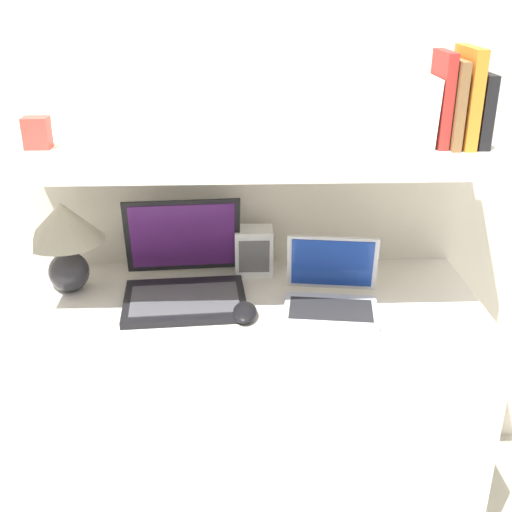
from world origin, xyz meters
name	(u,v)px	position (x,y,z in m)	size (l,w,h in m)	color
wall_back	(244,129)	(0.00, 0.64, 1.20)	(6.00, 0.05, 2.40)	silver
desk	(248,411)	(0.00, 0.29, 0.39)	(1.34, 0.57, 0.77)	silver
back_riser	(246,307)	(0.00, 0.59, 0.59)	(1.34, 0.04, 1.19)	silver
shelf	(246,151)	(0.00, 0.35, 1.20)	(1.34, 0.51, 0.03)	silver
table_lamp	(64,233)	(-0.53, 0.38, 0.96)	(0.23, 0.23, 0.28)	#2D2D33
laptop_large	(184,279)	(-0.18, 0.33, 0.83)	(0.37, 0.36, 0.27)	black
laptop_small	(331,295)	(0.23, 0.24, 0.82)	(0.29, 0.26, 0.20)	silver
computer_mouse	(245,312)	(-0.01, 0.19, 0.79)	(0.07, 0.12, 0.03)	black
router_box	(254,251)	(0.02, 0.48, 0.85)	(0.12, 0.09, 0.15)	white
book_black	(479,109)	(0.63, 0.35, 1.31)	(0.03, 0.16, 0.19)	black
book_orange	(466,97)	(0.59, 0.35, 1.34)	(0.03, 0.18, 0.26)	orange
book_brown	(451,103)	(0.55, 0.35, 1.33)	(0.02, 0.18, 0.23)	brown
book_red	(441,99)	(0.52, 0.35, 1.34)	(0.03, 0.14, 0.25)	#A82823
book_white	(427,111)	(0.49, 0.35, 1.30)	(0.03, 0.14, 0.18)	silver
shelf_gadget	(37,133)	(-0.56, 0.35, 1.26)	(0.07, 0.05, 0.08)	#CC3D33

